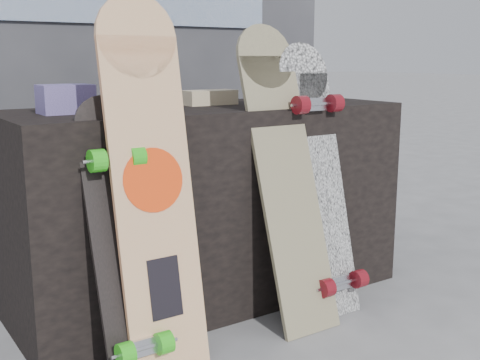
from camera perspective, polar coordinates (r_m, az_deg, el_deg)
ground at (r=2.23m, az=3.94°, el=-14.84°), size 60.00×60.00×0.00m
vendor_table at (r=2.49m, az=-3.03°, el=-2.24°), size 1.60×0.60×0.80m
booth at (r=3.17m, az=-11.31°, el=13.32°), size 2.40×0.22×2.20m
merch_box_purple at (r=2.19m, az=-16.19°, el=7.38°), size 0.18×0.12×0.10m
merch_box_small at (r=2.65m, az=3.84°, el=8.67°), size 0.14×0.14×0.12m
merch_box_flat at (r=2.50m, az=-2.91°, el=7.82°), size 0.22×0.10×0.06m
longboard_geisha at (r=1.91m, az=-8.39°, el=0.51°), size 0.27×0.23×1.19m
longboard_celtic at (r=2.24m, az=4.23°, el=1.31°), size 0.25×0.37×1.12m
longboard_cascadia at (r=2.36m, az=7.50°, el=0.48°), size 0.24×0.33×1.05m
skateboard_dark at (r=1.92m, az=-11.07°, el=-5.14°), size 0.20×0.32×0.88m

